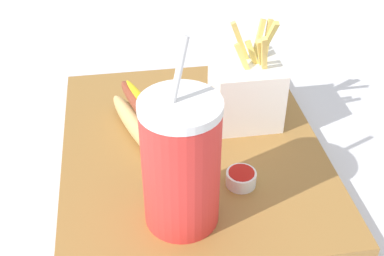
{
  "coord_description": "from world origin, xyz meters",
  "views": [
    {
      "loc": [
        -0.55,
        0.08,
        0.47
      ],
      "look_at": [
        0.0,
        0.0,
        0.05
      ],
      "focal_mm": 47.63,
      "sensor_mm": 36.0,
      "label": 1
    }
  ],
  "objects_px": {
    "fries_basket": "(246,91)",
    "hot_dog_1": "(144,120)",
    "ketchup_cup_1": "(241,178)",
    "soda_cup": "(181,164)"
  },
  "relations": [
    {
      "from": "ketchup_cup_1",
      "to": "soda_cup",
      "type": "bearing_deg",
      "value": 118.08
    },
    {
      "from": "fries_basket",
      "to": "ketchup_cup_1",
      "type": "height_order",
      "value": "fries_basket"
    },
    {
      "from": "fries_basket",
      "to": "hot_dog_1",
      "type": "xyz_separation_m",
      "value": [
        -0.02,
        0.15,
        -0.02
      ]
    },
    {
      "from": "fries_basket",
      "to": "hot_dog_1",
      "type": "relative_size",
      "value": 0.86
    },
    {
      "from": "fries_basket",
      "to": "ketchup_cup_1",
      "type": "distance_m",
      "value": 0.15
    },
    {
      "from": "fries_basket",
      "to": "hot_dog_1",
      "type": "height_order",
      "value": "fries_basket"
    },
    {
      "from": "hot_dog_1",
      "to": "ketchup_cup_1",
      "type": "bearing_deg",
      "value": -138.25
    },
    {
      "from": "ketchup_cup_1",
      "to": "fries_basket",
      "type": "bearing_deg",
      "value": -15.03
    },
    {
      "from": "soda_cup",
      "to": "hot_dog_1",
      "type": "bearing_deg",
      "value": 10.16
    },
    {
      "from": "soda_cup",
      "to": "ketchup_cup_1",
      "type": "height_order",
      "value": "soda_cup"
    }
  ]
}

